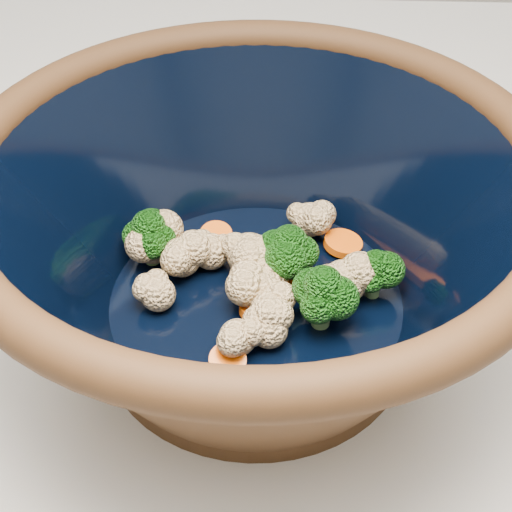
% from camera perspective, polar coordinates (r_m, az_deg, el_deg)
% --- Properties ---
extents(mixing_bowl, '(0.48, 0.48, 0.17)m').
position_cam_1_polar(mixing_bowl, '(0.49, 0.00, 1.45)').
color(mixing_bowl, black).
rests_on(mixing_bowl, counter).
extents(vegetable_pile, '(0.21, 0.17, 0.05)m').
position_cam_1_polar(vegetable_pile, '(0.52, 0.15, -0.96)').
color(vegetable_pile, '#608442').
rests_on(vegetable_pile, mixing_bowl).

